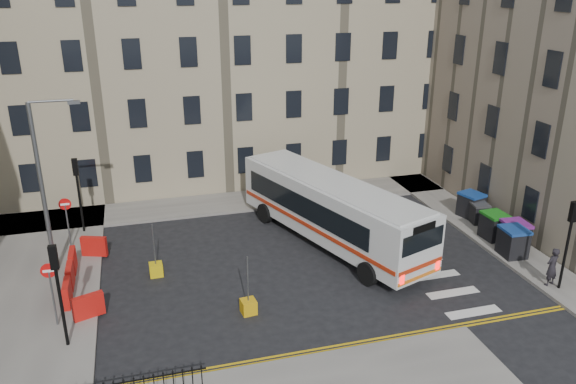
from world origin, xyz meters
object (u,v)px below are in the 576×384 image
bus (331,208)px  wheelie_bin_d (479,213)px  bollard_yellow (156,269)px  pedestrian (552,267)px  wheelie_bin_e (471,205)px  wheelie_bin_b (515,235)px  streetlamp (42,188)px  wheelie_bin_c (494,226)px  bollard_chevron (249,307)px  wheelie_bin_a (513,242)px

bus → wheelie_bin_d: bearing=-20.1°
bollard_yellow → pedestrian: bearing=-19.3°
wheelie_bin_e → wheelie_bin_b: bearing=-109.2°
wheelie_bin_e → pedestrian: bearing=-113.0°
streetlamp → wheelie_bin_c: bearing=-5.9°
wheelie_bin_c → wheelie_bin_e: size_ratio=0.92×
wheelie_bin_c → pedestrian: size_ratio=0.78×
wheelie_bin_e → bollard_chevron: (-14.30, -6.16, -0.56)m
streetlamp → wheelie_bin_d: 22.55m
wheelie_bin_d → wheelie_bin_e: 0.90m
wheelie_bin_a → wheelie_bin_e: bearing=84.6°
wheelie_bin_c → pedestrian: pedestrian is taller
bollard_chevron → pedestrian: bearing=-7.0°
streetlamp → wheelie_bin_e: bearing=1.6°
pedestrian → bollard_yellow: pedestrian is taller
bus → wheelie_bin_c: 8.66m
bollard_yellow → wheelie_bin_c: bearing=-3.3°
pedestrian → bollard_chevron: (-13.36, 1.63, -0.75)m
bus → wheelie_bin_a: bearing=-46.3°
bus → wheelie_bin_b: 9.32m
streetlamp → bollard_yellow: streetlamp is taller
streetlamp → bollard_yellow: size_ratio=13.57×
bus → pedestrian: 10.57m
wheelie_bin_c → bollard_yellow: 17.34m
bus → bollard_yellow: bearing=167.7°
wheelie_bin_e → wheelie_bin_d: bearing=-108.7°
wheelie_bin_b → wheelie_bin_e: wheelie_bin_b is taller
wheelie_bin_b → wheelie_bin_e: size_ratio=0.95×
streetlamp → bollard_chevron: 10.53m
wheelie_bin_b → wheelie_bin_d: size_ratio=1.24×
wheelie_bin_b → bollard_chevron: 14.21m
wheelie_bin_a → bollard_chevron: 13.61m
bus → wheelie_bin_e: bus is taller
bus → pedestrian: bearing=-61.2°
streetlamp → wheelie_bin_c: size_ratio=5.79×
wheelie_bin_d → wheelie_bin_b: bearing=-83.3°
pedestrian → bollard_chevron: bearing=-20.6°
streetlamp → wheelie_bin_d: size_ratio=6.95×
bus → bollard_chevron: size_ratio=20.88×
bus → wheelie_bin_c: size_ratio=8.91×
wheelie_bin_c → wheelie_bin_e: 2.94m
streetlamp → wheelie_bin_d: (22.26, -0.25, -3.61)m
streetlamp → wheelie_bin_d: streetlamp is taller
wheelie_bin_d → pedestrian: bearing=-87.6°
pedestrian → bollard_yellow: (-16.85, 5.89, -0.75)m
wheelie_bin_e → bollard_chevron: 15.58m
bus → wheelie_bin_c: bearing=-33.7°
wheelie_bin_d → wheelie_bin_e: (0.04, 0.88, 0.13)m
wheelie_bin_b → wheelie_bin_a: bearing=-127.6°
bus → wheelie_bin_e: bearing=-14.4°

